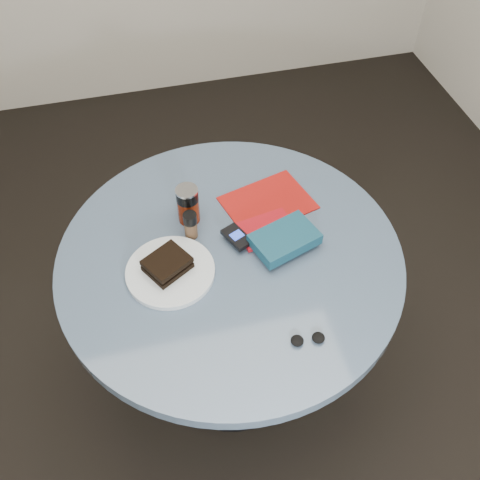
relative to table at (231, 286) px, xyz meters
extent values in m
plane|color=black|center=(0.00, 0.00, -0.59)|extent=(4.00, 4.00, 0.00)
cylinder|color=black|center=(0.00, 0.00, -0.57)|extent=(0.48, 0.48, 0.03)
cylinder|color=black|center=(0.00, 0.00, -0.22)|extent=(0.11, 0.11, 0.68)
cylinder|color=#43566E|center=(0.00, 0.00, 0.14)|extent=(1.00, 1.00, 0.04)
cylinder|color=white|center=(-0.18, -0.03, 0.17)|extent=(0.31, 0.31, 0.02)
cube|color=black|center=(-0.18, -0.02, 0.19)|extent=(0.15, 0.14, 0.02)
cube|color=#322713|center=(-0.18, -0.02, 0.20)|extent=(0.13, 0.12, 0.01)
cube|color=black|center=(-0.18, -0.02, 0.21)|extent=(0.15, 0.14, 0.02)
cylinder|color=maroon|center=(-0.09, 0.16, 0.21)|extent=(0.08, 0.08, 0.08)
cylinder|color=black|center=(-0.09, 0.16, 0.26)|extent=(0.09, 0.09, 0.03)
cylinder|color=silver|center=(-0.09, 0.16, 0.29)|extent=(0.09, 0.09, 0.01)
cylinder|color=#513723|center=(-0.09, 0.09, 0.19)|extent=(0.04, 0.04, 0.06)
cylinder|color=black|center=(-0.09, 0.09, 0.24)|extent=(0.05, 0.05, 0.03)
cube|color=#9B110E|center=(0.16, 0.17, 0.17)|extent=(0.30, 0.26, 0.00)
cube|color=#A50D15|center=(0.12, 0.05, 0.17)|extent=(0.18, 0.14, 0.01)
cube|color=#113D52|center=(0.16, -0.02, 0.20)|extent=(0.21, 0.17, 0.04)
cube|color=black|center=(0.03, 0.03, 0.19)|extent=(0.08, 0.10, 0.01)
cube|color=blue|center=(0.03, 0.03, 0.20)|extent=(0.04, 0.04, 0.00)
ellipsoid|color=black|center=(0.10, -0.32, 0.17)|extent=(0.04, 0.04, 0.02)
ellipsoid|color=black|center=(0.15, -0.33, 0.17)|extent=(0.04, 0.04, 0.02)
camera|label=1|loc=(-0.21, -0.94, 1.37)|focal=40.00mm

